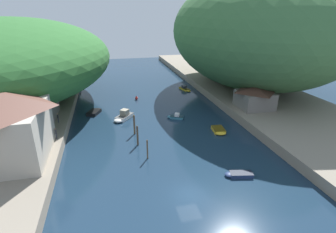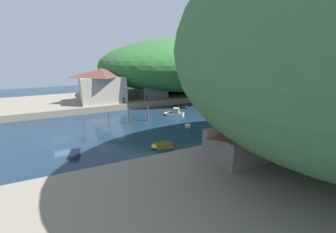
# 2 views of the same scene
# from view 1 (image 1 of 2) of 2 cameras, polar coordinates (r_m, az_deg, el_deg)

# --- Properties ---
(water_surface) EXTENTS (130.00, 130.00, 0.00)m
(water_surface) POSITION_cam_1_polar(r_m,az_deg,el_deg) (56.62, -4.65, 2.06)
(water_surface) COLOR #192D42
(water_surface) RESTS_ON ground
(left_bank) EXTENTS (22.00, 120.00, 1.58)m
(left_bank) POSITION_cam_1_polar(r_m,az_deg,el_deg) (58.64, -30.62, 0.50)
(left_bank) COLOR gray
(left_bank) RESTS_ON ground
(right_bank) EXTENTS (22.00, 120.00, 1.58)m
(right_bank) POSITION_cam_1_polar(r_m,az_deg,el_deg) (65.31, 18.53, 4.41)
(right_bank) COLOR gray
(right_bank) RESTS_ON ground
(hillside_left) EXTENTS (40.73, 57.02, 16.68)m
(hillside_left) POSITION_cam_1_polar(r_m,az_deg,el_deg) (65.51, -30.95, 10.76)
(hillside_left) COLOR #2D662D
(hillside_left) RESTS_ON left_bank
(hillside_right) EXTENTS (37.20, 52.07, 26.08)m
(hillside_right) POSITION_cam_1_polar(r_m,az_deg,el_deg) (68.31, 18.23, 17.05)
(hillside_right) COLOR #3D6B3D
(hillside_right) RESTS_ON right_bank
(waterfront_building) EXTENTS (8.85, 11.91, 8.64)m
(waterfront_building) POSITION_cam_1_polar(r_m,az_deg,el_deg) (37.84, -31.37, -1.69)
(waterfront_building) COLOR #B2A899
(waterfront_building) RESTS_ON left_bank
(boathouse_shed) EXTENTS (5.84, 7.74, 5.52)m
(boathouse_shed) POSITION_cam_1_polar(r_m,az_deg,el_deg) (50.95, -26.43, 2.79)
(boathouse_shed) COLOR slate
(boathouse_shed) RESTS_ON left_bank
(right_bank_cottage) EXTENTS (6.63, 6.47, 4.24)m
(right_bank_cottage) POSITION_cam_1_polar(r_m,az_deg,el_deg) (53.63, 18.39, 4.10)
(right_bank_cottage) COLOR slate
(right_bank_cottage) RESTS_ON right_bank
(boat_mid_channel) EXTENTS (2.41, 4.64, 1.14)m
(boat_mid_channel) POSITION_cam_1_polar(r_m,az_deg,el_deg) (69.07, 3.76, 6.03)
(boat_mid_channel) COLOR gold
(boat_mid_channel) RESTS_ON water_surface
(boat_open_rowboat) EXTENTS (2.21, 3.57, 0.60)m
(boat_open_rowboat) POSITION_cam_1_polar(r_m,az_deg,el_deg) (45.37, 11.05, -3.06)
(boat_open_rowboat) COLOR gold
(boat_open_rowboat) RESTS_ON water_surface
(boat_far_upstream) EXTENTS (3.64, 1.89, 0.50)m
(boat_far_upstream) POSITION_cam_1_polar(r_m,az_deg,el_deg) (34.49, 14.96, -12.09)
(boat_far_upstream) COLOR navy
(boat_far_upstream) RESTS_ON water_surface
(boat_red_skiff) EXTENTS (3.31, 4.29, 0.65)m
(boat_red_skiff) POSITION_cam_1_polar(r_m,az_deg,el_deg) (54.97, -15.61, 1.04)
(boat_red_skiff) COLOR black
(boat_red_skiff) RESTS_ON water_surface
(boat_far_right_bank) EXTENTS (3.38, 2.53, 1.03)m
(boat_far_right_bank) POSITION_cam_1_polar(r_m,az_deg,el_deg) (50.36, 1.56, -0.04)
(boat_far_right_bank) COLOR teal
(boat_far_right_bank) RESTS_ON water_surface
(boat_white_cruiser) EXTENTS (4.44, 4.87, 1.78)m
(boat_white_cruiser) POSITION_cam_1_polar(r_m,az_deg,el_deg) (50.51, -9.73, -0.04)
(boat_white_cruiser) COLOR white
(boat_white_cruiser) RESTS_ON water_surface
(mooring_post_nearest) EXTENTS (0.21, 0.21, 2.91)m
(mooring_post_nearest) POSITION_cam_1_polar(r_m,az_deg,el_deg) (36.49, -4.52, -7.10)
(mooring_post_nearest) COLOR brown
(mooring_post_nearest) RESTS_ON water_surface
(mooring_post_second) EXTENTS (0.30, 0.30, 3.23)m
(mooring_post_second) POSITION_cam_1_polar(r_m,az_deg,el_deg) (40.12, -6.66, -4.11)
(mooring_post_second) COLOR #4C3D2D
(mooring_post_second) RESTS_ON water_surface
(mooring_post_middle) EXTENTS (0.31, 0.31, 3.41)m
(mooring_post_middle) POSITION_cam_1_polar(r_m,az_deg,el_deg) (43.78, -7.35, -1.72)
(mooring_post_middle) COLOR brown
(mooring_post_middle) RESTS_ON water_surface
(channel_buoy_near) EXTENTS (0.69, 0.69, 1.04)m
(channel_buoy_near) POSITION_cam_1_polar(r_m,az_deg,el_deg) (61.60, -6.88, 4.01)
(channel_buoy_near) COLOR red
(channel_buoy_near) RESTS_ON water_surface
(person_on_quay) EXTENTS (0.31, 0.42, 1.69)m
(person_on_quay) POSITION_cam_1_polar(r_m,az_deg,el_deg) (41.94, -23.23, -3.25)
(person_on_quay) COLOR #282D3D
(person_on_quay) RESTS_ON left_bank
(person_by_boathouse) EXTENTS (0.25, 0.40, 1.69)m
(person_by_boathouse) POSITION_cam_1_polar(r_m,az_deg,el_deg) (47.89, -22.85, -0.14)
(person_by_boathouse) COLOR #282D3D
(person_by_boathouse) RESTS_ON left_bank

